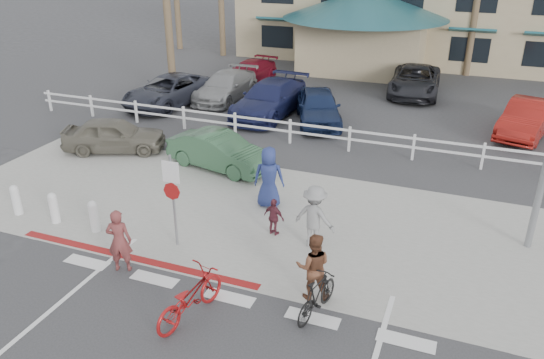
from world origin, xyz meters
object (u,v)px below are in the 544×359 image
at_px(sign_post, 173,196).
at_px(car_red_compact, 114,135).
at_px(car_white_sedan, 219,151).
at_px(bike_red, 190,297).
at_px(bike_black, 317,296).

distance_m(sign_post, car_red_compact, 7.71).
bearing_deg(car_white_sedan, bike_red, -145.93).
xyz_separation_m(bike_black, car_red_compact, (-10.03, 6.54, 0.17)).
xyz_separation_m(bike_red, car_red_compact, (-7.51, 7.62, 0.12)).
xyz_separation_m(bike_red, car_white_sedan, (-3.03, 7.58, 0.11)).
bearing_deg(sign_post, bike_red, -54.12).
height_order(bike_red, car_red_compact, car_red_compact).
relative_size(sign_post, bike_red, 1.43).
height_order(bike_red, car_white_sedan, car_white_sedan).
distance_m(bike_black, car_red_compact, 11.97).
bearing_deg(bike_black, car_white_sedan, -36.24).
bearing_deg(bike_red, sign_post, -41.52).
bearing_deg(sign_post, bike_black, -18.14).
bearing_deg(car_red_compact, bike_black, -144.75).
bearing_deg(car_white_sedan, sign_post, -154.18).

